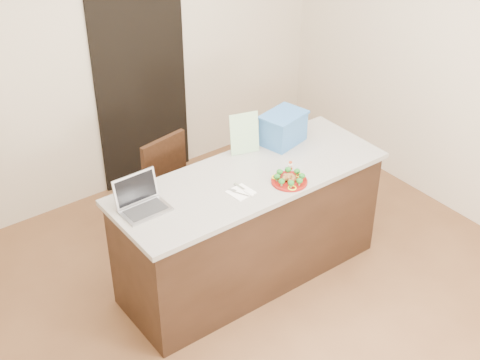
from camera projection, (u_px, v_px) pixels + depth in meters
ground at (269, 291)px, 5.11m from camera, size 4.00×4.00×0.00m
room_shell at (275, 100)px, 4.23m from camera, size 4.00×4.00×4.00m
doorway at (141, 81)px, 5.95m from camera, size 0.90×0.02×2.00m
island at (250, 227)px, 5.03m from camera, size 2.06×0.76×0.92m
plate at (289, 181)px, 4.70m from camera, size 0.26×0.26×0.02m
meatballs at (290, 178)px, 4.69m from camera, size 0.10×0.10×0.04m
broccoli at (289, 176)px, 4.68m from camera, size 0.22×0.22×0.04m
pepper_rings at (289, 180)px, 4.69m from camera, size 0.21×0.24×0.01m
napkin at (241, 192)px, 4.59m from camera, size 0.17×0.17×0.01m
fork at (238, 192)px, 4.59m from camera, size 0.07×0.16×0.00m
knife at (246, 191)px, 4.59m from camera, size 0.02×0.21×0.01m
yogurt_bottle at (290, 167)px, 4.82m from camera, size 0.03×0.03×0.07m
laptop at (141, 200)px, 4.42m from camera, size 0.32×0.25×0.22m
leaflet at (244, 133)px, 4.97m from camera, size 0.23×0.11×0.32m
blue_box at (283, 128)px, 5.11m from camera, size 0.39×0.32×0.25m
chair at (173, 189)px, 5.31m from camera, size 0.49×0.49×0.96m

